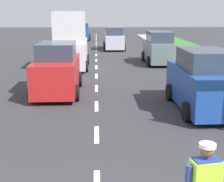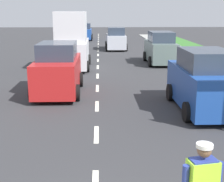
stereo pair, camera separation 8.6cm
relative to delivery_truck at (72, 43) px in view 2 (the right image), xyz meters
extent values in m
plane|color=#333335|center=(1.58, 3.76, -1.61)|extent=(96.00, 96.00, 0.00)
cube|color=silver|center=(1.58, -11.54, -1.60)|extent=(0.14, 1.40, 0.01)
cube|color=silver|center=(1.58, -8.54, -1.60)|extent=(0.14, 1.40, 0.01)
cube|color=silver|center=(1.58, -5.54, -1.60)|extent=(0.14, 1.40, 0.01)
cube|color=silver|center=(1.58, -2.54, -1.60)|extent=(0.14, 1.40, 0.01)
cube|color=silver|center=(1.58, 0.46, -1.60)|extent=(0.14, 1.40, 0.01)
cube|color=silver|center=(1.58, 3.46, -1.60)|extent=(0.14, 1.40, 0.01)
cube|color=silver|center=(1.58, 6.46, -1.60)|extent=(0.14, 1.40, 0.01)
cube|color=silver|center=(1.58, 9.46, -1.60)|extent=(0.14, 1.40, 0.01)
cube|color=silver|center=(1.58, 12.46, -1.60)|extent=(0.14, 1.40, 0.01)
cube|color=silver|center=(1.58, 15.46, -1.60)|extent=(0.14, 1.40, 0.01)
cube|color=silver|center=(1.58, 18.46, -1.60)|extent=(0.14, 1.40, 0.01)
cube|color=silver|center=(1.58, 21.46, -1.60)|extent=(0.14, 1.40, 0.01)
cube|color=silver|center=(1.58, 24.46, -1.60)|extent=(0.14, 1.40, 0.01)
cube|color=silver|center=(1.58, 27.46, -1.60)|extent=(0.14, 1.40, 0.01)
cube|color=silver|center=(1.58, 30.46, -1.60)|extent=(0.14, 1.40, 0.01)
cube|color=navy|center=(3.26, -16.27, -0.49)|extent=(0.44, 0.31, 0.60)
cube|color=#A5EA33|center=(3.26, -16.27, -0.47)|extent=(0.50, 0.36, 0.51)
cylinder|color=navy|center=(2.99, -16.32, -0.54)|extent=(0.11, 0.11, 0.55)
cylinder|color=navy|center=(3.54, -16.22, -0.54)|extent=(0.11, 0.11, 0.55)
sphere|color=brown|center=(3.26, -16.27, -0.05)|extent=(0.22, 0.22, 0.22)
cylinder|color=silver|center=(3.26, -16.27, 0.03)|extent=(0.26, 0.26, 0.06)
cube|color=silver|center=(0.00, 0.21, -0.65)|extent=(1.90, 4.60, 1.56)
cube|color=#2D3847|center=(0.00, 1.02, 0.48)|extent=(1.67, 1.61, 0.70)
cube|color=silver|center=(0.00, -0.59, 1.03)|extent=(1.80, 2.53, 1.80)
cylinder|color=black|center=(0.97, -1.21, -1.27)|extent=(0.22, 0.68, 0.68)
cylinder|color=black|center=(-0.97, -1.21, -1.27)|extent=(0.22, 0.68, 0.68)
cylinder|color=black|center=(0.97, 1.64, -1.27)|extent=(0.22, 0.68, 0.68)
cylinder|color=black|center=(-0.97, 1.64, -1.27)|extent=(0.22, 0.68, 0.68)
cube|color=slate|center=(5.90, 1.84, -0.77)|extent=(1.70, 4.17, 1.32)
cube|color=#2D3847|center=(5.90, 1.74, 0.24)|extent=(1.50, 2.30, 0.70)
cylinder|color=black|center=(5.03, 3.13, -1.27)|extent=(0.22, 0.68, 0.68)
cylinder|color=black|center=(6.77, 3.13, -1.27)|extent=(0.22, 0.68, 0.68)
cylinder|color=black|center=(5.03, 0.55, -1.27)|extent=(0.22, 0.68, 0.68)
cylinder|color=black|center=(6.77, 0.55, -1.27)|extent=(0.22, 0.68, 0.68)
cube|color=#1E4799|center=(5.52, -9.13, -0.74)|extent=(1.83, 4.35, 1.37)
cube|color=#2D3847|center=(5.52, -9.24, 0.29)|extent=(1.61, 2.39, 0.70)
cylinder|color=black|center=(4.59, -7.78, -1.27)|extent=(0.22, 0.68, 0.68)
cylinder|color=black|center=(6.45, -7.78, -1.27)|extent=(0.22, 0.68, 0.68)
cylinder|color=black|center=(4.59, -10.48, -1.27)|extent=(0.22, 0.68, 0.68)
cube|color=silver|center=(3.24, 10.20, -0.84)|extent=(1.69, 3.93, 1.19)
cube|color=#2D3847|center=(3.24, 10.10, 0.11)|extent=(1.49, 2.16, 0.70)
cylinder|color=black|center=(2.38, 11.42, -1.27)|extent=(0.22, 0.68, 0.68)
cylinder|color=black|center=(4.11, 11.42, -1.27)|extent=(0.22, 0.68, 0.68)
cylinder|color=black|center=(2.38, 8.98, -1.27)|extent=(0.22, 0.68, 0.68)
cylinder|color=black|center=(4.11, 8.98, -1.27)|extent=(0.22, 0.68, 0.68)
cube|color=red|center=(-0.15, -6.39, -0.75)|extent=(1.78, 4.23, 1.37)
cube|color=#2D3847|center=(-0.15, -6.28, 0.29)|extent=(1.56, 2.32, 0.70)
cylinder|color=black|center=(0.76, -7.70, -1.27)|extent=(0.22, 0.68, 0.68)
cylinder|color=black|center=(-1.06, -7.70, -1.27)|extent=(0.22, 0.68, 0.68)
cylinder|color=black|center=(0.76, -5.08, -1.27)|extent=(0.22, 0.68, 0.68)
cylinder|color=black|center=(-1.06, -5.08, -1.27)|extent=(0.22, 0.68, 0.68)
cube|color=#1E4799|center=(-0.12, 20.71, -0.85)|extent=(1.66, 4.29, 1.16)
cube|color=#2D3847|center=(-0.12, 20.82, 0.08)|extent=(1.46, 2.36, 0.70)
cylinder|color=black|center=(0.73, 19.38, -1.27)|extent=(0.22, 0.68, 0.68)
cylinder|color=black|center=(-0.97, 19.38, -1.27)|extent=(0.22, 0.68, 0.68)
cylinder|color=black|center=(0.73, 22.04, -1.27)|extent=(0.22, 0.68, 0.68)
cylinder|color=black|center=(-0.97, 22.04, -1.27)|extent=(0.22, 0.68, 0.68)
camera|label=1|loc=(1.60, -20.86, 2.02)|focal=53.12mm
camera|label=2|loc=(1.69, -20.86, 2.02)|focal=53.12mm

